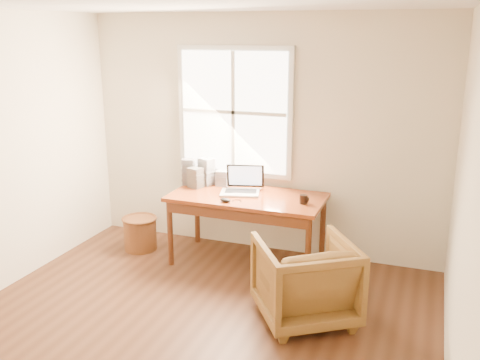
# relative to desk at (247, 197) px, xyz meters

# --- Properties ---
(room_shell) EXTENTS (4.04, 4.54, 2.64)m
(room_shell) POSITION_rel_desk_xyz_m (-0.02, -1.64, 0.59)
(room_shell) COLOR #4D2C1A
(room_shell) RESTS_ON ground
(desk) EXTENTS (1.60, 0.80, 0.04)m
(desk) POSITION_rel_desk_xyz_m (0.00, 0.00, 0.00)
(desk) COLOR brown
(desk) RESTS_ON room_shell
(armchair) EXTENTS (1.08, 1.09, 0.72)m
(armchair) POSITION_rel_desk_xyz_m (0.86, -0.94, -0.37)
(armchair) COLOR brown
(armchair) RESTS_ON room_shell
(wicker_stool) EXTENTS (0.41, 0.41, 0.37)m
(wicker_stool) POSITION_rel_desk_xyz_m (-1.26, -0.09, -0.55)
(wicker_stool) COLOR brown
(wicker_stool) RESTS_ON room_shell
(laptop) EXTENTS (0.47, 0.48, 0.28)m
(laptop) POSITION_rel_desk_xyz_m (-0.09, 0.02, 0.16)
(laptop) COLOR silver
(laptop) RESTS_ON desk
(mouse) EXTENTS (0.13, 0.10, 0.04)m
(mouse) POSITION_rel_desk_xyz_m (-0.13, -0.29, 0.04)
(mouse) COLOR black
(mouse) RESTS_ON desk
(coffee_mug) EXTENTS (0.10, 0.10, 0.09)m
(coffee_mug) POSITION_rel_desk_xyz_m (0.61, -0.07, 0.06)
(coffee_mug) COLOR black
(coffee_mug) RESTS_ON desk
(cd_stack_a) EXTENTS (0.19, 0.18, 0.30)m
(cd_stack_a) POSITION_rel_desk_xyz_m (-0.56, 0.23, 0.17)
(cd_stack_a) COLOR #AEB1B9
(cd_stack_a) RESTS_ON desk
(cd_stack_b) EXTENTS (0.17, 0.16, 0.22)m
(cd_stack_b) POSITION_rel_desk_xyz_m (-0.63, 0.08, 0.13)
(cd_stack_b) COLOR #252429
(cd_stack_b) RESTS_ON desk
(cd_stack_c) EXTENTS (0.15, 0.14, 0.29)m
(cd_stack_c) POSITION_rel_desk_xyz_m (-0.75, 0.16, 0.16)
(cd_stack_c) COLOR #9494A0
(cd_stack_c) RESTS_ON desk
(cd_stack_d) EXTENTS (0.14, 0.12, 0.17)m
(cd_stack_d) POSITION_rel_desk_xyz_m (-0.38, 0.26, 0.10)
(cd_stack_d) COLOR silver
(cd_stack_d) RESTS_ON desk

